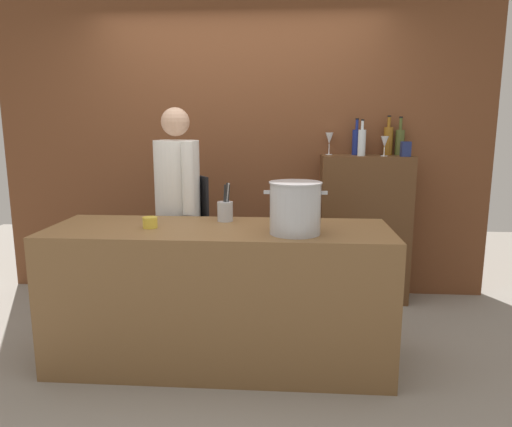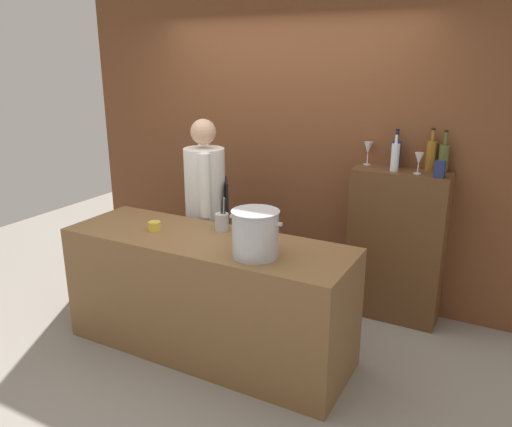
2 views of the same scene
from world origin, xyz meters
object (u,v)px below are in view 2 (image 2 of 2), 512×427
Objects in this scene: utensil_crock at (222,221)px; wine_bottle_amber at (431,155)px; butter_jar at (154,226)px; wine_bottle_olive at (444,157)px; wine_glass_tall at (419,159)px; wine_glass_short at (368,149)px; stockpot_large at (255,234)px; wine_bottle_cobalt at (396,153)px; spice_tin_navy at (440,169)px; wine_bottle_clear at (395,157)px; chef at (206,201)px.

wine_bottle_amber is (1.27, 1.08, 0.43)m from utensil_crock.
butter_jar is 0.28× the size of wine_bottle_olive.
wine_glass_short is (-0.44, 0.15, 0.02)m from wine_glass_tall.
wine_glass_tall is (1.65, 1.17, 0.46)m from butter_jar.
wine_glass_tall is 0.86× the size of wine_glass_short.
stockpot_large is at bearing -5.64° from butter_jar.
wine_bottle_olive is at bearing 0.03° from wine_bottle_cobalt.
wine_bottle_amber reaches higher than spice_tin_navy.
wine_bottle_olive is 0.20m from spice_tin_navy.
wine_bottle_amber is (1.71, 1.33, 0.47)m from butter_jar.
wine_glass_short is 1.57× the size of spice_tin_navy.
butter_jar is at bearing -142.19° from wine_bottle_amber.
wine_bottle_clear is 2.47× the size of spice_tin_navy.
wine_bottle_cobalt is at bearing -178.28° from wine_bottle_amber.
utensil_crock is at bearing -147.27° from spice_tin_navy.
wine_bottle_olive reaches higher than utensil_crock.
wine_bottle_clear is at bearing 38.88° from butter_jar.
wine_bottle_clear is at bearing 170.87° from spice_tin_navy.
stockpot_large is at bearing -126.85° from spice_tin_navy.
stockpot_large is 1.71m from wine_bottle_olive.
chef is at bearing -150.55° from wine_glass_short.
wine_bottle_clear is at bearing -28.18° from wine_glass_short.
chef reaches higher than wine_bottle_amber.
chef is at bearing -159.81° from wine_bottle_clear.
wine_glass_tall reaches higher than utensil_crock.
wine_bottle_clear is (-0.34, -0.14, -0.00)m from wine_bottle_olive.
wine_bottle_clear reaches higher than wine_glass_short.
wine_bottle_cobalt reaches higher than wine_glass_tall.
wine_bottle_olive reaches higher than wine_glass_tall.
butter_jar is at bearing -144.73° from wine_glass_tall.
wine_bottle_clear is (0.56, 1.27, 0.34)m from stockpot_large.
stockpot_large is at bearing -119.66° from wine_bottle_amber.
stockpot_large is 3.05× the size of spice_tin_navy.
wine_bottle_cobalt is 1.89× the size of wine_glass_tall.
chef is 17.98× the size of butter_jar.
wine_bottle_cobalt is 1.63× the size of wine_glass_short.
wine_glass_tall is (0.21, -0.15, -0.00)m from wine_bottle_cobalt.
wine_bottle_olive is at bearing -103.96° from chef.
wine_bottle_cobalt is 0.42m from spice_tin_navy.
chef is at bearing -165.18° from spice_tin_navy.
stockpot_large is at bearing -122.68° from wine_bottle_olive.
wine_bottle_amber is at bearing 37.81° from butter_jar.
utensil_crock is 0.78× the size of wine_bottle_amber.
stockpot_large is at bearing -113.85° from wine_bottle_clear.
stockpot_large is 1.66m from wine_bottle_amber.
utensil_crock is 0.80× the size of wine_bottle_olive.
wine_bottle_olive reaches higher than wine_bottle_clear.
utensil_crock is at bearing 28.85° from butter_jar.
wine_glass_short is (1.18, 0.67, 0.45)m from chef.
wine_glass_tall is (-0.16, -0.15, -0.00)m from wine_bottle_olive.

